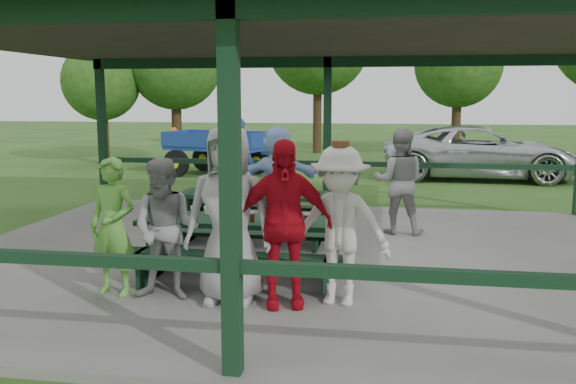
% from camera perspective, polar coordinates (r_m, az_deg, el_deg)
% --- Properties ---
extents(ground, '(90.00, 90.00, 0.00)m').
position_cam_1_polar(ground, '(8.76, 1.11, -6.52)').
color(ground, '#264C17').
rests_on(ground, ground).
extents(concrete_slab, '(10.00, 8.00, 0.10)m').
position_cam_1_polar(concrete_slab, '(8.75, 1.11, -6.21)').
color(concrete_slab, slate).
rests_on(concrete_slab, ground).
extents(pavilion_structure, '(10.60, 8.60, 3.24)m').
position_cam_1_polar(pavilion_structure, '(8.48, 1.17, 14.57)').
color(pavilion_structure, black).
rests_on(pavilion_structure, concrete_slab).
extents(picnic_table_near, '(2.56, 1.39, 0.75)m').
position_cam_1_polar(picnic_table_near, '(7.57, -4.18, -4.54)').
color(picnic_table_near, black).
rests_on(picnic_table_near, concrete_slab).
extents(picnic_table_far, '(2.38, 1.39, 0.75)m').
position_cam_1_polar(picnic_table_far, '(9.54, -3.06, -1.75)').
color(picnic_table_far, black).
rests_on(picnic_table_far, concrete_slab).
extents(table_setting, '(2.35, 0.45, 0.10)m').
position_cam_1_polar(table_setting, '(7.51, -3.52, -2.23)').
color(table_setting, white).
rests_on(table_setting, picnic_table_near).
extents(contestant_green, '(0.63, 0.47, 1.57)m').
position_cam_1_polar(contestant_green, '(7.15, -16.07, -3.14)').
color(contestant_green, '#5CA73C').
rests_on(contestant_green, concrete_slab).
extents(contestant_grey_left, '(0.79, 0.63, 1.58)m').
position_cam_1_polar(contestant_grey_left, '(6.85, -11.34, -3.44)').
color(contestant_grey_left, gray).
rests_on(contestant_grey_left, concrete_slab).
extents(contestant_grey_mid, '(0.97, 0.64, 1.95)m').
position_cam_1_polar(contestant_grey_mid, '(6.60, -5.55, -2.12)').
color(contestant_grey_mid, '#949396').
rests_on(contestant_grey_mid, concrete_slab).
extents(contestant_red, '(1.13, 0.68, 1.80)m').
position_cam_1_polar(contestant_red, '(6.47, -0.51, -2.97)').
color(contestant_red, red).
rests_on(contestant_red, concrete_slab).
extents(contestant_white_fedora, '(1.19, 0.78, 1.78)m').
position_cam_1_polar(contestant_white_fedora, '(6.56, 4.85, -3.16)').
color(contestant_white_fedora, beige).
rests_on(contestant_white_fedora, concrete_slab).
extents(spectator_lblue, '(1.71, 0.90, 1.76)m').
position_cam_1_polar(spectator_lblue, '(10.26, -0.96, 1.34)').
color(spectator_lblue, '#97B9E9').
rests_on(spectator_lblue, concrete_slab).
extents(spectator_blue, '(0.74, 0.54, 1.89)m').
position_cam_1_polar(spectator_blue, '(11.03, -4.79, 2.18)').
color(spectator_blue, '#3D4EA0').
rests_on(spectator_blue, concrete_slab).
extents(spectator_grey, '(0.87, 0.70, 1.72)m').
position_cam_1_polar(spectator_grey, '(10.11, 10.36, 0.99)').
color(spectator_grey, gray).
rests_on(spectator_grey, concrete_slab).
extents(pickup_truck, '(5.51, 2.65, 1.51)m').
position_cam_1_polar(pickup_truck, '(18.16, 17.58, 3.54)').
color(pickup_truck, silver).
rests_on(pickup_truck, ground).
extents(farm_trailer, '(4.05, 2.36, 1.41)m').
position_cam_1_polar(farm_trailer, '(18.25, -6.60, 3.73)').
color(farm_trailer, navy).
rests_on(farm_trailer, ground).
extents(tree_far_left, '(3.30, 3.30, 5.15)m').
position_cam_1_polar(tree_far_left, '(22.27, -10.53, 11.75)').
color(tree_far_left, '#332514').
rests_on(tree_far_left, ground).
extents(tree_left, '(4.23, 4.23, 6.61)m').
position_cam_1_polar(tree_left, '(25.54, 2.81, 13.75)').
color(tree_left, '#332514').
rests_on(tree_left, ground).
extents(tree_mid, '(3.36, 3.36, 5.25)m').
position_cam_1_polar(tree_mid, '(24.85, 15.66, 11.43)').
color(tree_mid, '#332514').
rests_on(tree_mid, ground).
extents(tree_edge_left, '(2.67, 2.67, 4.18)m').
position_cam_1_polar(tree_edge_left, '(22.27, -17.08, 9.79)').
color(tree_edge_left, '#332514').
rests_on(tree_edge_left, ground).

